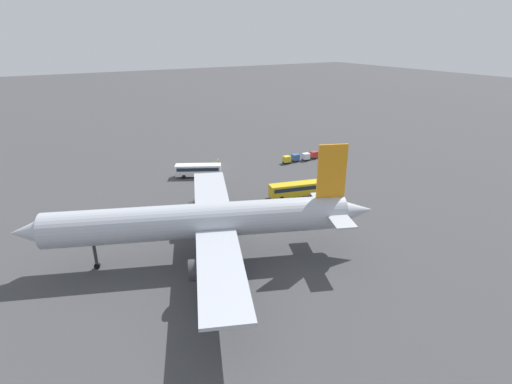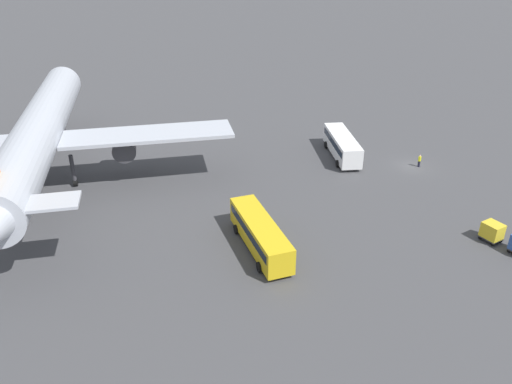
% 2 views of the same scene
% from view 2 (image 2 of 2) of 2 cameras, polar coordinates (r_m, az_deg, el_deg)
% --- Properties ---
extents(ground_plane, '(600.00, 600.00, 0.00)m').
position_cam_2_polar(ground_plane, '(72.10, 17.36, 2.85)').
color(ground_plane, '#424244').
extents(airplane, '(52.76, 46.02, 18.05)m').
position_cam_2_polar(airplane, '(66.91, -23.56, 6.19)').
color(airplane, '#B2B7C1').
rests_on(airplane, ground).
extents(shuttle_bus_near, '(11.26, 7.61, 3.16)m').
position_cam_2_polar(shuttle_bus_near, '(72.17, 9.82, 5.40)').
color(shuttle_bus_near, white).
rests_on(shuttle_bus_near, ground).
extents(shuttle_bus_far, '(11.92, 5.31, 3.15)m').
position_cam_2_polar(shuttle_bus_far, '(49.95, 0.48, -4.68)').
color(shuttle_bus_far, gold).
rests_on(shuttle_bus_far, ground).
extents(worker_person, '(0.38, 0.38, 1.74)m').
position_cam_2_polar(worker_person, '(71.86, 18.17, 3.41)').
color(worker_person, '#1E1E2D').
rests_on(worker_person, ground).
extents(cargo_cart_yellow, '(2.04, 1.74, 2.06)m').
position_cam_2_polar(cargo_cart_yellow, '(57.03, 25.39, -4.05)').
color(cargo_cart_yellow, '#38383D').
rests_on(cargo_cart_yellow, ground).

